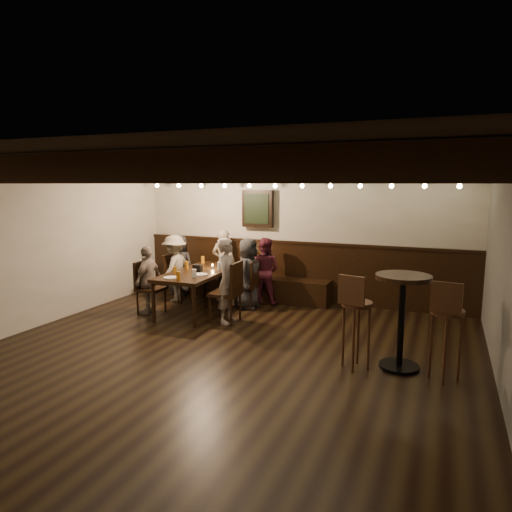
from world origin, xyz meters
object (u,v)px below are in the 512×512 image
at_px(chair_left_near, 177,287).
at_px(person_left_far, 148,280).
at_px(person_left_near, 175,268).
at_px(person_bench_right, 264,270).
at_px(person_bench_centre, 224,263).
at_px(person_right_far, 228,280).
at_px(bar_stool_left, 356,334).
at_px(chair_right_near, 247,294).
at_px(high_top_table, 402,308).
at_px(person_bench_left, 180,265).
at_px(chair_left_far, 150,298).
at_px(chair_right_far, 226,304).
at_px(person_right_near, 248,273).
at_px(dining_table, 199,274).
at_px(bar_stool_right, 445,343).

distance_m(chair_left_near, person_left_far, 0.95).
bearing_deg(person_left_near, chair_left_near, 90.00).
bearing_deg(person_bench_right, person_left_near, 15.26).
height_order(person_bench_centre, person_right_far, person_right_far).
xyz_separation_m(person_left_far, bar_stool_left, (3.76, -1.02, -0.15)).
bearing_deg(chair_right_near, high_top_table, -124.66).
bearing_deg(person_bench_left, chair_right_near, 164.46).
height_order(chair_left_far, person_left_near, person_left_near).
bearing_deg(person_bench_left, chair_right_far, 140.21).
height_order(chair_left_near, person_bench_centre, person_bench_centre).
height_order(chair_left_near, person_bench_right, person_bench_right).
height_order(chair_right_near, bar_stool_left, bar_stool_left).
relative_size(person_left_far, person_right_near, 0.92).
xyz_separation_m(chair_right_far, person_bench_left, (-1.68, 1.28, 0.30)).
distance_m(chair_right_far, person_left_near, 1.76).
distance_m(person_right_near, high_top_table, 3.32).
bearing_deg(chair_right_far, dining_table, 58.03).
height_order(dining_table, bar_stool_right, bar_stool_right).
xyz_separation_m(chair_left_near, bar_stool_left, (3.77, -1.92, 0.16)).
distance_m(chair_left_far, chair_right_far, 1.44).
xyz_separation_m(person_right_near, bar_stool_right, (3.30, -1.94, -0.20)).
distance_m(chair_left_far, person_left_near, 0.97).
distance_m(person_left_near, bar_stool_right, 5.15).
bearing_deg(person_bench_centre, person_left_near, 38.66).
xyz_separation_m(chair_left_far, person_right_far, (1.47, 0.06, 0.41)).
xyz_separation_m(person_bench_right, person_left_near, (-1.63, -0.52, 0.02)).
bearing_deg(chair_right_far, person_left_far, 90.00).
bearing_deg(person_right_near, person_bench_left, 74.74).
distance_m(person_left_far, person_right_near, 1.75).
height_order(chair_left_near, chair_left_far, chair_left_far).
distance_m(person_bench_right, person_right_far, 1.36).
bearing_deg(chair_right_far, person_right_far, -90.00).
height_order(chair_left_near, person_right_far, person_right_far).
xyz_separation_m(chair_left_near, high_top_table, (4.27, -1.72, 0.49)).
relative_size(dining_table, high_top_table, 1.67).
height_order(chair_left_near, bar_stool_left, bar_stool_left).
xyz_separation_m(person_bench_right, bar_stool_right, (3.17, -2.39, -0.18)).
bearing_deg(person_bench_centre, person_right_near, 141.34).
bearing_deg(person_left_far, chair_right_far, 90.00).
bearing_deg(dining_table, person_bench_left, 135.00).
xyz_separation_m(high_top_table, bar_stool_right, (0.50, -0.16, -0.33)).
xyz_separation_m(dining_table, person_bench_right, (0.86, 0.94, -0.04)).
relative_size(person_bench_left, person_right_near, 0.95).
distance_m(person_bench_centre, person_right_near, 0.96).
distance_m(chair_right_near, person_bench_centre, 1.02).
bearing_deg(person_right_far, person_left_near, 59.04).
relative_size(person_right_near, person_right_far, 0.92).
height_order(chair_right_near, person_bench_left, person_bench_left).
bearing_deg(chair_right_far, chair_right_near, 0.18).
bearing_deg(person_bench_centre, chair_right_far, 115.67).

